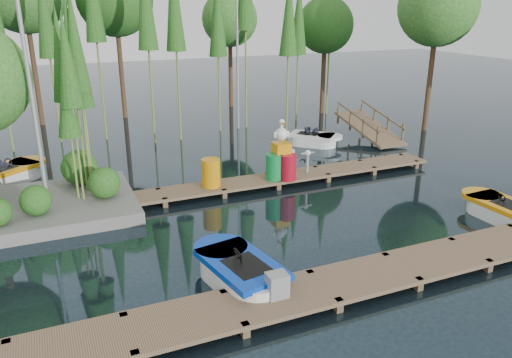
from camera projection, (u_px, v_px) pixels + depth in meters
name	position (u px, v px, depth m)	size (l,w,h in m)	color
ground_plane	(247.00, 220.00, 15.12)	(90.00, 90.00, 0.00)	#1C2C35
near_dock	(324.00, 287.00, 11.15)	(18.00, 1.50, 0.50)	brown
far_dock	(247.00, 183.00, 17.58)	(15.00, 1.20, 0.50)	brown
island	(5.00, 113.00, 14.56)	(6.20, 4.20, 6.75)	slate
tree_screen	(110.00, 5.00, 21.49)	(34.42, 18.53, 10.31)	#462F1E
lamp_island	(29.00, 78.00, 13.81)	(0.30, 0.30, 7.25)	gray
lamp_rear	(237.00, 45.00, 24.71)	(0.30, 0.30, 7.25)	gray
ramp	(369.00, 127.00, 23.90)	(1.50, 3.94, 1.49)	brown
boat_blue	(240.00, 273.00, 11.63)	(1.83, 3.13, 0.99)	white
boat_yellow_near	(502.00, 211.00, 15.15)	(1.31, 2.69, 0.89)	white
boat_yellow_far	(7.00, 174.00, 18.22)	(3.07, 2.76, 1.44)	white
boat_white_far	(313.00, 139.00, 22.99)	(2.61, 2.59, 1.20)	white
utility_cabinet	(277.00, 285.00, 10.61)	(0.44, 0.37, 0.54)	gray
yellow_barrel	(211.00, 173.00, 16.91)	(0.64, 0.64, 0.96)	orange
drum_cluster	(282.00, 161.00, 17.70)	(1.23, 1.13, 2.13)	#0E7F36
seagull_post	(308.00, 157.00, 18.26)	(0.53, 0.29, 0.86)	gray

